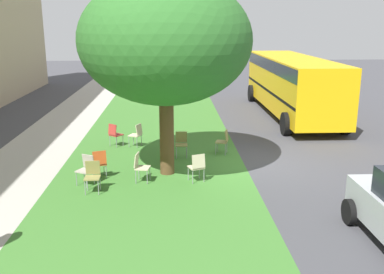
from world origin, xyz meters
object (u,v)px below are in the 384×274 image
object	(u,v)px
chair_0	(197,165)
school_bus	(292,80)
chair_8	(93,174)
chair_5	(140,165)
chair_3	(99,162)
chair_7	(137,133)
chair_1	(86,167)
chair_6	(115,133)
chair_4	(224,140)
chair_2	(181,142)
street_tree	(165,41)

from	to	relation	value
chair_0	school_bus	bearing A→B (deg)	-29.46
chair_0	chair_8	size ratio (longest dim) A/B	1.00
chair_0	chair_5	size ratio (longest dim) A/B	1.00
chair_0	chair_3	xyz separation A→B (m)	(0.48, 2.93, 0.00)
chair_7	chair_0	bearing A→B (deg)	-152.10
chair_1	chair_3	xyz separation A→B (m)	(0.51, -0.29, 0.00)
chair_1	chair_8	world-z (taller)	same
chair_0	chair_1	distance (m)	3.22
chair_0	chair_6	distance (m)	4.90
chair_4	chair_6	distance (m)	4.17
chair_8	school_bus	world-z (taller)	school_bus
chair_7	school_bus	size ratio (longest dim) A/B	0.08
chair_7	chair_8	world-z (taller)	same
chair_6	school_bus	distance (m)	9.88
chair_2	chair_6	xyz separation A→B (m)	(1.38, 2.49, 0.00)
chair_2	chair_7	distance (m)	2.11
chair_0	school_bus	size ratio (longest dim) A/B	0.08
street_tree	chair_5	world-z (taller)	street_tree
chair_6	chair_7	distance (m)	0.84
street_tree	chair_7	bearing A→B (deg)	21.05
chair_0	chair_2	xyz separation A→B (m)	(2.58, 0.40, 0.00)
chair_5	chair_0	bearing A→B (deg)	-93.72
chair_1	school_bus	size ratio (longest dim) A/B	0.08
chair_6	chair_5	bearing A→B (deg)	-162.43
street_tree	school_bus	xyz separation A→B (m)	(8.52, -6.17, -2.29)
chair_2	chair_8	world-z (taller)	same
chair_0	chair_8	xyz separation A→B (m)	(-0.61, 2.94, 0.00)
chair_2	chair_3	distance (m)	3.28
chair_5	chair_4	bearing A→B (deg)	-45.94
street_tree	chair_5	bearing A→B (deg)	132.98
chair_2	school_bus	world-z (taller)	school_bus
chair_2	chair_6	world-z (taller)	same
chair_3	chair_5	size ratio (longest dim) A/B	1.00
chair_0	chair_4	distance (m)	3.02
chair_6	chair_8	world-z (taller)	same
chair_3	chair_4	bearing A→B (deg)	-60.16
chair_4	chair_5	bearing A→B (deg)	134.06
chair_6	school_bus	size ratio (longest dim) A/B	0.08
chair_5	street_tree	bearing A→B (deg)	-47.02
chair_7	chair_8	bearing A→B (deg)	168.88
chair_6	street_tree	bearing A→B (deg)	-147.24
chair_0	chair_4	bearing A→B (deg)	-21.69
chair_0	chair_2	size ratio (longest dim) A/B	1.00
chair_7	chair_8	distance (m)	4.58
chair_5	chair_6	bearing A→B (deg)	17.57
chair_3	chair_7	size ratio (longest dim) A/B	1.00
chair_7	school_bus	world-z (taller)	school_bus
chair_5	chair_6	size ratio (longest dim) A/B	1.00
chair_1	chair_5	distance (m)	1.55
chair_7	chair_6	bearing A→B (deg)	84.85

